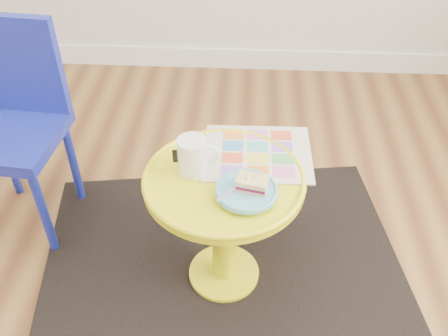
# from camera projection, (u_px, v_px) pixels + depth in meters

# --- Properties ---
(rug) EXTENTS (1.44, 1.28, 0.01)m
(rug) POSITION_uv_depth(u_px,v_px,m) (224.00, 274.00, 1.80)
(rug) COLOR black
(rug) RESTS_ON ground
(side_table) EXTENTS (0.49, 0.49, 0.47)m
(side_table) POSITION_uv_depth(u_px,v_px,m) (224.00, 209.00, 1.59)
(side_table) COLOR yellow
(side_table) RESTS_ON ground
(chair) EXTENTS (0.38, 0.38, 0.79)m
(chair) POSITION_uv_depth(u_px,v_px,m) (13.00, 116.00, 1.77)
(chair) COLOR #172297
(chair) RESTS_ON ground
(newspaper) EXTENTS (0.35, 0.30, 0.01)m
(newspaper) POSITION_uv_depth(u_px,v_px,m) (258.00, 153.00, 1.59)
(newspaper) COLOR silver
(newspaper) RESTS_ON side_table
(mug) EXTENTS (0.13, 0.09, 0.12)m
(mug) POSITION_uv_depth(u_px,v_px,m) (193.00, 155.00, 1.49)
(mug) COLOR white
(mug) RESTS_ON side_table
(plate) EXTENTS (0.18, 0.18, 0.02)m
(plate) POSITION_uv_depth(u_px,v_px,m) (247.00, 191.00, 1.43)
(plate) COLOR #61ADCE
(plate) RESTS_ON newspaper
(cake_slice) EXTENTS (0.10, 0.07, 0.04)m
(cake_slice) POSITION_uv_depth(u_px,v_px,m) (252.00, 183.00, 1.42)
(cake_slice) COLOR #D3BC8C
(cake_slice) RESTS_ON plate
(fork) EXTENTS (0.10, 0.12, 0.00)m
(fork) POSITION_uv_depth(u_px,v_px,m) (236.00, 188.00, 1.43)
(fork) COLOR silver
(fork) RESTS_ON plate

